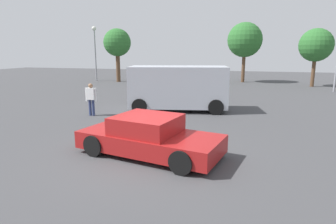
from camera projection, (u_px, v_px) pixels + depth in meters
ground_plane at (146, 155)px, 8.46m from camera, size 80.00×80.00×0.00m
sedan_foreground at (149, 137)px, 8.41m from camera, size 4.50×2.61×1.18m
dog at (124, 125)px, 10.98m from camera, size 0.53×0.49×0.39m
van_white at (178, 87)px, 14.76m from camera, size 5.29×3.11×2.30m
pedestrian at (91, 97)px, 13.54m from camera, size 0.57×0.25×1.56m
light_post_near at (95, 43)px, 29.71m from camera, size 0.44×0.44×5.64m
tree_back_left at (316, 45)px, 24.49m from camera, size 2.85×2.85×5.04m
tree_back_center at (117, 43)px, 28.59m from camera, size 2.76×2.76×5.35m
tree_back_right at (245, 40)px, 28.16m from camera, size 3.42×3.42×5.92m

